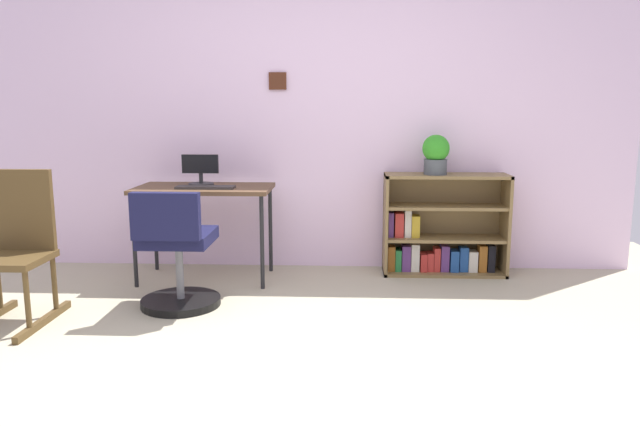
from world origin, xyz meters
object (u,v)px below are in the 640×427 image
(keyboard, at_px, (205,187))
(rocking_chair, at_px, (16,246))
(office_chair, at_px, (177,257))
(bookshelf_low, at_px, (441,230))
(potted_plant_on_shelf, at_px, (436,154))
(desk, at_px, (204,195))
(monitor, at_px, (201,171))

(keyboard, height_order, rocking_chair, rocking_chair)
(office_chair, height_order, bookshelf_low, office_chair)
(bookshelf_low, bearing_deg, potted_plant_on_shelf, -142.77)
(desk, relative_size, bookshelf_low, 1.06)
(desk, height_order, keyboard, keyboard)
(monitor, bearing_deg, desk, -65.61)
(bookshelf_low, distance_m, potted_plant_on_shelf, 0.61)
(monitor, xyz_separation_m, office_chair, (0.02, -0.79, -0.48))
(monitor, height_order, keyboard, monitor)
(desk, distance_m, monitor, 0.20)
(monitor, relative_size, rocking_chair, 0.30)
(rocking_chair, height_order, potted_plant_on_shelf, potted_plant_on_shelf)
(desk, height_order, monitor, monitor)
(desk, bearing_deg, potted_plant_on_shelf, 6.83)
(desk, xyz_separation_m, potted_plant_on_shelf, (1.74, 0.21, 0.30))
(office_chair, bearing_deg, rocking_chair, -164.73)
(desk, distance_m, potted_plant_on_shelf, 1.78)
(desk, distance_m, bookshelf_low, 1.85)
(desk, relative_size, monitor, 3.63)
(desk, bearing_deg, rocking_chair, -135.02)
(office_chair, distance_m, potted_plant_on_shelf, 2.07)
(rocking_chair, bearing_deg, desk, 44.98)
(bookshelf_low, height_order, potted_plant_on_shelf, potted_plant_on_shelf)
(keyboard, bearing_deg, desk, 109.25)
(rocking_chair, bearing_deg, office_chair, 15.27)
(keyboard, xyz_separation_m, office_chair, (-0.06, -0.58, -0.38))
(office_chair, xyz_separation_m, potted_plant_on_shelf, (1.77, 0.90, 0.60))
(office_chair, height_order, potted_plant_on_shelf, potted_plant_on_shelf)
(monitor, bearing_deg, rocking_chair, -130.55)
(office_chair, bearing_deg, potted_plant_on_shelf, 26.88)
(monitor, bearing_deg, bookshelf_low, 4.79)
(desk, relative_size, keyboard, 2.38)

